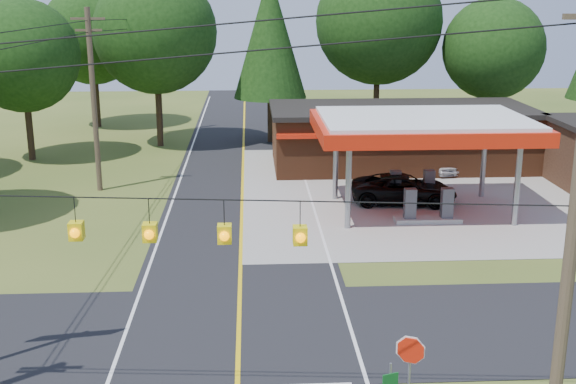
{
  "coord_description": "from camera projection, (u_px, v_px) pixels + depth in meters",
  "views": [
    {
      "loc": [
        0.45,
        -21.61,
        10.79
      ],
      "look_at": [
        2.0,
        7.0,
        2.8
      ],
      "focal_mm": 45.0,
      "sensor_mm": 36.0,
      "label": 1
    }
  ],
  "objects": [
    {
      "name": "octagonal_stop_sign",
      "position": [
        410.0,
        357.0,
        18.56
      ],
      "size": [
        0.74,
        0.38,
        2.3
      ],
      "color": "gray",
      "rests_on": "ground"
    },
    {
      "name": "convenience_store",
      "position": [
        400.0,
        136.0,
        45.78
      ],
      "size": [
        16.4,
        7.55,
        3.8
      ],
      "color": "brown",
      "rests_on": "ground"
    },
    {
      "name": "utility_pole_near_right",
      "position": [
        574.0,
        221.0,
        15.72
      ],
      "size": [
        1.8,
        0.3,
        11.5
      ],
      "color": "#473828",
      "rests_on": "ground"
    },
    {
      "name": "sedan_car",
      "position": [
        438.0,
        163.0,
        44.33
      ],
      "size": [
        4.22,
        4.22,
        1.2
      ],
      "primitive_type": "imported",
      "rotation": [
        0.0,
        0.0,
        0.23
      ],
      "color": "silver",
      "rests_on": "ground"
    },
    {
      "name": "main_highway",
      "position": [
        239.0,
        332.0,
        23.66
      ],
      "size": [
        8.0,
        120.0,
        0.02
      ],
      "primitive_type": "cube",
      "color": "black",
      "rests_on": "ground"
    },
    {
      "name": "suv_car",
      "position": [
        404.0,
        189.0,
        37.85
      ],
      "size": [
        6.13,
        6.13,
        1.52
      ],
      "primitive_type": "imported",
      "rotation": [
        0.0,
        0.0,
        1.44
      ],
      "color": "black",
      "rests_on": "ground"
    },
    {
      "name": "cross_road",
      "position": [
        239.0,
        332.0,
        23.66
      ],
      "size": [
        70.0,
        7.0,
        0.02
      ],
      "primitive_type": "cube",
      "color": "black",
      "rests_on": "ground"
    },
    {
      "name": "treeline_backdrop",
      "position": [
        254.0,
        46.0,
        44.79
      ],
      "size": [
        70.27,
        51.59,
        13.3
      ],
      "color": "#332316",
      "rests_on": "ground"
    },
    {
      "name": "overhead_beacons",
      "position": [
        186.0,
        203.0,
        16.17
      ],
      "size": [
        17.04,
        2.04,
        1.03
      ],
      "color": "black",
      "rests_on": "ground"
    },
    {
      "name": "lane_center_yellow",
      "position": [
        239.0,
        331.0,
        23.66
      ],
      "size": [
        0.15,
        110.0,
        0.0
      ],
      "primitive_type": "cube",
      "color": "yellow",
      "rests_on": "main_highway"
    },
    {
      "name": "ground",
      "position": [
        239.0,
        332.0,
        23.67
      ],
      "size": [
        120.0,
        120.0,
        0.0
      ],
      "primitive_type": "plane",
      "color": "#40561E",
      "rests_on": "ground"
    },
    {
      "name": "utility_pole_north",
      "position": [
        159.0,
        72.0,
        55.71
      ],
      "size": [
        0.3,
        0.3,
        9.5
      ],
      "color": "#473828",
      "rests_on": "ground"
    },
    {
      "name": "gas_canopy",
      "position": [
        423.0,
        129.0,
        35.49
      ],
      "size": [
        10.6,
        7.4,
        4.88
      ],
      "color": "gray",
      "rests_on": "ground"
    },
    {
      "name": "utility_pole_far_left",
      "position": [
        93.0,
        98.0,
        39.16
      ],
      "size": [
        1.8,
        0.3,
        10.0
      ],
      "color": "#473828",
      "rests_on": "ground"
    }
  ]
}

